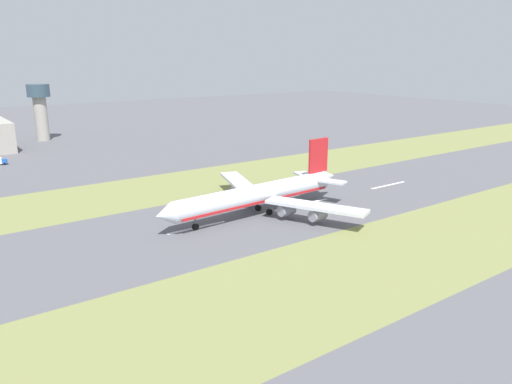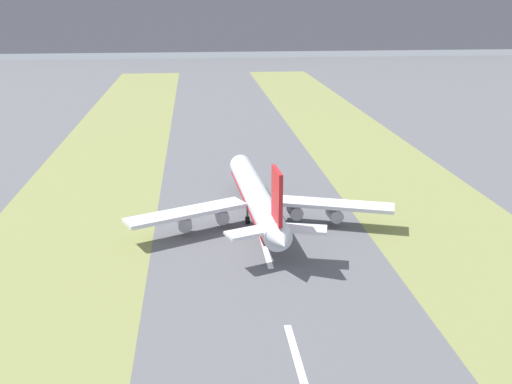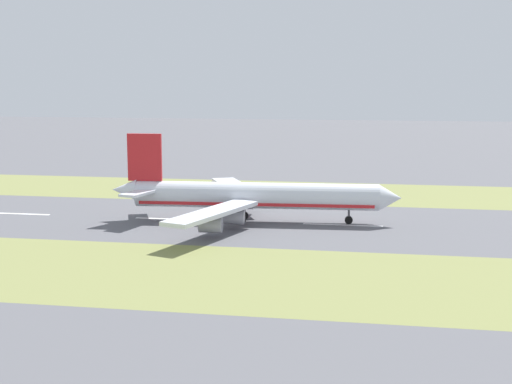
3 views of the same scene
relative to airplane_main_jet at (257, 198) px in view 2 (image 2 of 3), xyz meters
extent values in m
plane|color=#56565B|center=(0.03, -3.50, -6.02)|extent=(800.00, 800.00, 0.00)
cube|color=olive|center=(-44.97, -3.50, -6.02)|extent=(40.00, 600.00, 0.01)
cube|color=olive|center=(45.03, -3.50, -6.02)|extent=(40.00, 600.00, 0.01)
cube|color=silver|center=(0.03, -58.10, -6.01)|extent=(1.20, 18.00, 0.01)
cube|color=silver|center=(0.03, -18.10, -6.01)|extent=(1.20, 18.00, 0.01)
cube|color=silver|center=(0.03, 21.90, -6.01)|extent=(1.20, 18.00, 0.01)
cylinder|color=silver|center=(-0.12, 1.90, 0.18)|extent=(9.42, 56.26, 6.00)
cone|color=silver|center=(-1.99, 32.34, 0.18)|extent=(6.18, 5.35, 5.88)
cone|color=silver|center=(1.79, -29.04, 0.98)|extent=(5.46, 6.30, 5.10)
cube|color=red|center=(-0.12, 1.90, -1.47)|extent=(8.99, 54.01, 0.70)
cube|color=silver|center=(-17.14, -6.38, -0.72)|extent=(28.76, 17.91, 0.90)
cube|color=silver|center=(17.79, -4.23, -0.72)|extent=(29.41, 14.88, 0.90)
cylinder|color=#93939E|center=(-8.85, -2.64, -3.17)|extent=(3.49, 4.99, 3.20)
cylinder|color=#93939E|center=(-17.62, -6.69, -3.17)|extent=(3.49, 4.99, 3.20)
cylinder|color=#93939E|center=(9.11, -1.54, -3.17)|extent=(3.49, 4.99, 3.20)
cylinder|color=#93939E|center=(18.31, -4.48, -3.17)|extent=(3.49, 4.99, 3.20)
cube|color=red|center=(1.48, -24.05, 8.68)|extent=(1.29, 8.03, 11.00)
cube|color=silver|center=(-4.01, -24.39, 1.18)|extent=(10.92, 7.76, 0.60)
cube|color=silver|center=(6.97, -23.71, 1.18)|extent=(10.78, 6.76, 0.60)
cylinder|color=#59595E|center=(-1.42, 23.14, -3.52)|extent=(0.50, 0.50, 3.20)
cylinder|color=black|center=(-1.42, 23.14, -5.12)|extent=(1.01, 1.85, 1.80)
cylinder|color=#59595E|center=(-2.53, -1.25, -3.52)|extent=(0.50, 0.50, 3.20)
cylinder|color=black|center=(-2.53, -1.25, -5.12)|extent=(1.01, 1.85, 1.80)
cylinder|color=#59595E|center=(2.66, -0.93, -3.52)|extent=(0.50, 0.50, 3.20)
cylinder|color=black|center=(2.66, -0.93, -5.12)|extent=(1.01, 1.85, 1.80)
camera|label=1|loc=(-114.74, 84.87, 39.49)|focal=35.00mm
camera|label=2|loc=(-14.31, -137.18, 47.32)|focal=42.00mm
camera|label=3|loc=(158.97, 29.29, 27.11)|focal=50.00mm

